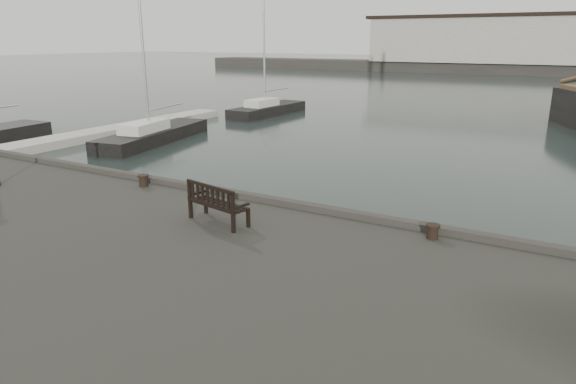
% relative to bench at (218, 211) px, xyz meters
% --- Properties ---
extents(ground, '(400.00, 400.00, 0.00)m').
position_rel_bench_xyz_m(ground, '(0.53, 2.28, -1.89)').
color(ground, black).
rests_on(ground, ground).
extents(pontoon, '(2.00, 24.00, 0.50)m').
position_rel_bench_xyz_m(pontoon, '(-19.47, 12.28, -1.64)').
color(pontoon, beige).
rests_on(pontoon, ground).
extents(breakwater, '(140.00, 9.50, 12.20)m').
position_rel_bench_xyz_m(breakwater, '(-4.03, 94.28, 2.41)').
color(breakwater, '#383530').
rests_on(breakwater, ground).
extents(bench, '(1.89, 0.97, 1.03)m').
position_rel_bench_xyz_m(bench, '(0.00, 0.00, 0.00)').
color(bench, black).
rests_on(bench, quay).
extents(bollard_left, '(0.44, 0.44, 0.38)m').
position_rel_bench_xyz_m(bollard_left, '(-4.25, 1.59, -0.14)').
color(bollard_left, black).
rests_on(bollard_left, quay).
extents(bollard_right, '(0.35, 0.35, 0.36)m').
position_rel_bench_xyz_m(bollard_right, '(5.19, 1.66, -0.15)').
color(bollard_right, black).
rests_on(bollard_right, quay).
extents(yacht_c, '(4.05, 9.95, 13.03)m').
position_rel_bench_xyz_m(yacht_c, '(-15.19, 13.36, -1.65)').
color(yacht_c, black).
rests_on(yacht_c, ground).
extents(yacht_d, '(2.67, 8.85, 11.14)m').
position_rel_bench_xyz_m(yacht_d, '(-15.45, 27.28, -1.66)').
color(yacht_d, black).
rests_on(yacht_d, ground).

